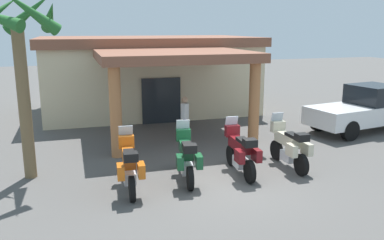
{
  "coord_description": "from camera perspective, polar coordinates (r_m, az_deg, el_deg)",
  "views": [
    {
      "loc": [
        -4.28,
        -10.05,
        4.34
      ],
      "look_at": [
        -0.08,
        2.89,
        1.2
      ],
      "focal_mm": 37.68,
      "sensor_mm": 36.0,
      "label": 1
    }
  ],
  "objects": [
    {
      "name": "ground_plane",
      "position": [
        11.75,
        4.79,
        -8.72
      ],
      "size": [
        80.0,
        80.0,
        0.0
      ],
      "primitive_type": "plane",
      "color": "#514F4C"
    },
    {
      "name": "motel_building",
      "position": [
        21.26,
        -6.11,
        6.59
      ],
      "size": [
        10.99,
        11.5,
        3.86
      ],
      "rotation": [
        0.0,
        0.0,
        -0.02
      ],
      "color": "beige",
      "rests_on": "ground_plane"
    },
    {
      "name": "motorcycle_orange",
      "position": [
        11.06,
        -8.9,
        -6.38
      ],
      "size": [
        0.73,
        2.21,
        1.61
      ],
      "rotation": [
        0.0,
        0.0,
        1.49
      ],
      "color": "black",
      "rests_on": "ground_plane"
    },
    {
      "name": "motorcycle_green",
      "position": [
        11.63,
        -0.78,
        -5.25
      ],
      "size": [
        0.86,
        2.2,
        1.61
      ],
      "rotation": [
        0.0,
        0.0,
        1.4
      ],
      "color": "black",
      "rests_on": "ground_plane"
    },
    {
      "name": "motorcycle_maroon",
      "position": [
        12.2,
        6.9,
        -4.46
      ],
      "size": [
        0.73,
        2.21,
        1.61
      ],
      "rotation": [
        0.0,
        0.0,
        1.5
      ],
      "color": "black",
      "rests_on": "ground_plane"
    },
    {
      "name": "motorcycle_cream",
      "position": [
        13.03,
        13.6,
        -3.61
      ],
      "size": [
        0.71,
        2.21,
        1.61
      ],
      "rotation": [
        0.0,
        0.0,
        1.54
      ],
      "color": "black",
      "rests_on": "ground_plane"
    },
    {
      "name": "pedestrian",
      "position": [
        15.75,
        -1.04,
        0.74
      ],
      "size": [
        0.32,
        0.51,
        1.72
      ],
      "rotation": [
        0.0,
        0.0,
        2.87
      ],
      "color": "#3F334C",
      "rests_on": "ground_plane"
    },
    {
      "name": "pickup_truck_white",
      "position": [
        18.69,
        23.43,
        1.42
      ],
      "size": [
        5.43,
        2.66,
        1.95
      ],
      "rotation": [
        0.0,
        0.0,
        0.15
      ],
      "color": "black",
      "rests_on": "ground_plane"
    },
    {
      "name": "palm_tree_roadside",
      "position": [
        12.26,
        -23.6,
        10.38
      ],
      "size": [
        2.54,
        2.73,
        5.44
      ],
      "color": "brown",
      "rests_on": "ground_plane"
    }
  ]
}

